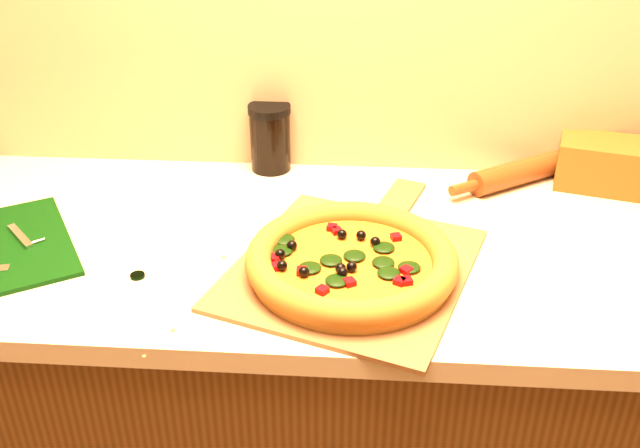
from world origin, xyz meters
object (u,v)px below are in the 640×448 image
Objects in this scene: cutting_board at (3,247)px; dark_jar at (270,137)px; pizza at (352,261)px; rolling_pin at (524,171)px; pizza_peel at (355,263)px.

cutting_board is 2.56× the size of dark_jar.
dark_jar is (0.45, 0.38, 0.07)m from cutting_board.
dark_jar reaches higher than pizza.
pizza is 2.42× the size of dark_jar.
pizza_peel is at bearing -134.91° from rolling_pin.
pizza is (-0.01, -0.04, 0.03)m from pizza_peel.
dark_jar is at bearing 176.78° from rolling_pin.
rolling_pin reaches higher than pizza_peel.
pizza is at bearing -35.44° from cutting_board.
cutting_board is 0.59m from dark_jar.
pizza_peel is 0.65m from cutting_board.
cutting_board is (-0.64, 0.04, -0.03)m from pizza.
rolling_pin is (1.01, 0.35, 0.02)m from cutting_board.
pizza_peel is 1.62× the size of cutting_board.
rolling_pin is at bearing 47.42° from pizza.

